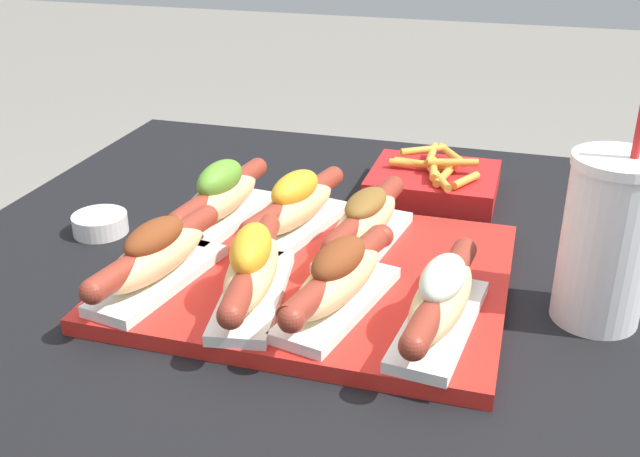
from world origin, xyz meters
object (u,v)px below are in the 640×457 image
at_px(fries_basket, 434,181).
at_px(serving_tray, 315,275).
at_px(hot_dog_3, 441,299).
at_px(hot_dog_6, 365,220).
at_px(sauce_bowl, 100,223).
at_px(drink_cup, 607,241).
at_px(hot_dog_0, 156,256).
at_px(hot_dog_4, 221,196).
at_px(hot_dog_2, 341,279).
at_px(hot_dog_1, 252,270).
at_px(hot_dog_5, 295,206).

bearing_deg(fries_basket, serving_tray, -107.00).
height_order(hot_dog_3, hot_dog_6, hot_dog_3).
xyz_separation_m(sauce_bowl, fries_basket, (0.39, 0.25, 0.01)).
height_order(serving_tray, hot_dog_6, hot_dog_6).
xyz_separation_m(hot_dog_6, sauce_bowl, (-0.34, -0.02, -0.04)).
bearing_deg(hot_dog_6, sauce_bowl, -176.11).
bearing_deg(drink_cup, fries_basket, 126.30).
distance_m(hot_dog_0, hot_dog_3, 0.30).
bearing_deg(drink_cup, hot_dog_0, -168.63).
height_order(hot_dog_0, hot_dog_4, hot_dog_4).
relative_size(hot_dog_4, hot_dog_6, 1.00).
distance_m(hot_dog_3, hot_dog_4, 0.35).
relative_size(drink_cup, fries_basket, 1.33).
relative_size(hot_dog_2, hot_dog_6, 0.99).
xyz_separation_m(hot_dog_0, hot_dog_6, (0.19, 0.15, -0.00)).
xyz_separation_m(hot_dog_0, hot_dog_1, (0.11, -0.00, 0.00)).
xyz_separation_m(serving_tray, hot_dog_2, (0.05, -0.08, 0.04)).
bearing_deg(hot_dog_4, hot_dog_5, -0.44).
relative_size(sauce_bowl, drink_cup, 0.29).
height_order(sauce_bowl, fries_basket, fries_basket).
relative_size(hot_dog_0, fries_basket, 1.22).
height_order(hot_dog_1, fries_basket, hot_dog_1).
height_order(hot_dog_3, hot_dog_5, hot_dog_5).
distance_m(serving_tray, hot_dog_4, 0.18).
distance_m(serving_tray, fries_basket, 0.31).
relative_size(hot_dog_2, hot_dog_3, 0.98).
height_order(hot_dog_1, hot_dog_6, hot_dog_1).
relative_size(hot_dog_1, hot_dog_4, 0.99).
xyz_separation_m(hot_dog_4, fries_basket, (0.24, 0.21, -0.03)).
bearing_deg(hot_dog_0, hot_dog_1, -1.74).
distance_m(hot_dog_0, hot_dog_2, 0.20).
height_order(hot_dog_0, hot_dog_6, hot_dog_0).
relative_size(hot_dog_1, hot_dog_6, 1.00).
bearing_deg(hot_dog_5, hot_dog_4, 179.56).
xyz_separation_m(serving_tray, hot_dog_5, (-0.05, 0.08, 0.04)).
distance_m(serving_tray, hot_dog_2, 0.10).
bearing_deg(hot_dog_5, hot_dog_1, -87.10).
height_order(hot_dog_6, fries_basket, hot_dog_6).
height_order(hot_dog_2, fries_basket, hot_dog_2).
bearing_deg(hot_dog_1, serving_tray, 64.11).
distance_m(serving_tray, hot_dog_1, 0.11).
height_order(hot_dog_1, hot_dog_2, hot_dog_1).
xyz_separation_m(hot_dog_1, hot_dog_5, (-0.01, 0.17, -0.00)).
height_order(hot_dog_3, fries_basket, hot_dog_3).
distance_m(sauce_bowl, drink_cup, 0.61).
bearing_deg(hot_dog_2, drink_cup, 18.87).
distance_m(serving_tray, drink_cup, 0.31).
bearing_deg(hot_dog_6, serving_tray, -120.44).
bearing_deg(hot_dog_5, fries_basket, 56.42).
bearing_deg(hot_dog_1, hot_dog_2, 5.48).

